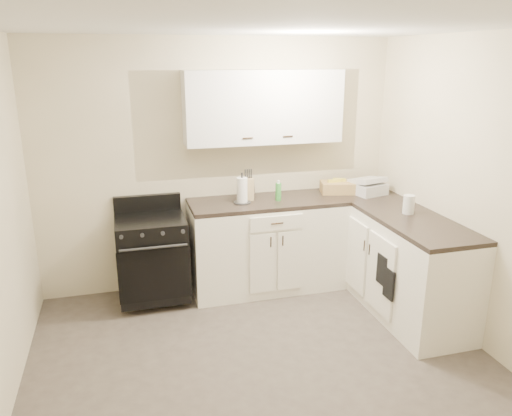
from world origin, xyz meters
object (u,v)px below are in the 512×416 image
object	(u,v)px
knife_block	(248,189)
countertop_grill	(368,188)
stove	(152,258)
paper_towel	(242,190)
wicker_basket	(338,187)

from	to	relation	value
knife_block	countertop_grill	size ratio (longest dim) A/B	0.72
knife_block	countertop_grill	xyz separation A→B (m)	(1.26, -0.10, -0.06)
stove	countertop_grill	world-z (taller)	countertop_grill
paper_towel	knife_block	bearing A→B (deg)	43.67
stove	paper_towel	world-z (taller)	paper_towel
stove	paper_towel	bearing A→B (deg)	-0.23
wicker_basket	countertop_grill	size ratio (longest dim) A/B	1.11
knife_block	stove	bearing A→B (deg)	-169.55
wicker_basket	stove	bearing A→B (deg)	-177.08
stove	countertop_grill	xyz separation A→B (m)	(2.23, -0.02, 0.54)
stove	knife_block	world-z (taller)	knife_block
knife_block	paper_towel	bearing A→B (deg)	-130.32
knife_block	wicker_basket	world-z (taller)	knife_block
paper_towel	wicker_basket	bearing A→B (deg)	5.58
stove	knife_block	xyz separation A→B (m)	(0.97, 0.08, 0.59)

